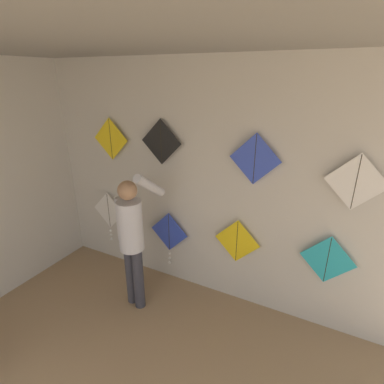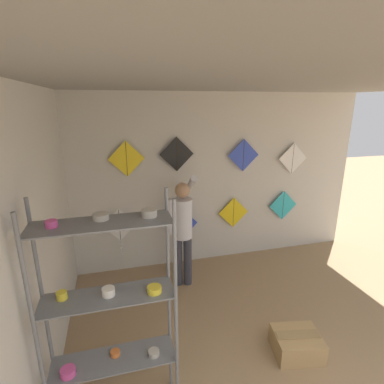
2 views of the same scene
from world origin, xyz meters
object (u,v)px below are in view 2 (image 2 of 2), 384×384
(shopkeeper, at_px, (182,225))
(kite_5, at_px, (177,154))
(cardboard_box, at_px, (297,344))
(kite_2, at_px, (233,213))
(kite_1, at_px, (182,226))
(kite_4, at_px, (126,159))
(shelf_rack, at_px, (110,302))
(kite_7, at_px, (293,159))
(kite_0, at_px, (120,227))
(kite_3, at_px, (283,205))
(kite_6, at_px, (243,155))

(shopkeeper, distance_m, kite_5, 1.10)
(cardboard_box, bearing_deg, kite_2, 86.35)
(kite_1, relative_size, kite_4, 1.39)
(kite_5, bearing_deg, shelf_rack, -113.83)
(cardboard_box, xyz_separation_m, kite_5, (-0.84, 2.19, 1.76))
(cardboard_box, height_order, kite_7, kite_7)
(kite_0, xyz_separation_m, kite_7, (2.95, 0.00, 0.94))
(kite_4, bearing_deg, kite_0, -179.64)
(shopkeeper, relative_size, kite_2, 3.15)
(cardboard_box, relative_size, kite_3, 1.05)
(cardboard_box, bearing_deg, kite_0, 128.79)
(kite_5, bearing_deg, kite_3, 0.00)
(kite_2, bearing_deg, kite_0, -179.97)
(shelf_rack, height_order, kite_7, shelf_rack)
(kite_5, bearing_deg, kite_6, 0.00)
(kite_7, bearing_deg, kite_4, 180.00)
(kite_4, bearing_deg, kite_6, 0.00)
(kite_5, bearing_deg, kite_4, 180.00)
(kite_0, height_order, kite_7, kite_7)
(kite_1, bearing_deg, kite_7, 0.03)
(kite_3, xyz_separation_m, kite_5, (-1.92, 0.00, 1.00))
(shelf_rack, xyz_separation_m, kite_0, (0.13, 2.38, -0.38))
(kite_4, distance_m, kite_6, 1.86)
(kite_4, bearing_deg, kite_5, 0.00)
(kite_1, xyz_separation_m, kite_3, (1.86, 0.00, 0.20))
(kite_6, bearing_deg, kite_7, 0.00)
(cardboard_box, height_order, kite_1, kite_1)
(cardboard_box, xyz_separation_m, kite_3, (1.09, 2.19, 0.76))
(kite_2, xyz_separation_m, kite_6, (0.13, 0.00, 0.98))
(kite_3, bearing_deg, kite_4, 180.00)
(cardboard_box, xyz_separation_m, kite_0, (-1.76, 2.19, 0.65))
(kite_1, height_order, kite_2, kite_2)
(kite_0, bearing_deg, kite_7, 0.02)
(kite_4, bearing_deg, kite_3, 0.00)
(kite_5, xyz_separation_m, kite_6, (1.11, 0.00, -0.07))
(cardboard_box, bearing_deg, kite_5, 110.90)
(kite_4, height_order, kite_5, kite_5)
(kite_5, xyz_separation_m, kite_7, (2.03, 0.00, -0.16))
(cardboard_box, height_order, kite_2, kite_2)
(cardboard_box, relative_size, kite_6, 1.05)
(kite_2, bearing_deg, kite_6, 0.00)
(kite_2, bearing_deg, cardboard_box, -93.65)
(kite_3, relative_size, kite_5, 1.00)
(shelf_rack, relative_size, kite_3, 3.74)
(shelf_rack, distance_m, cardboard_box, 2.16)
(cardboard_box, xyz_separation_m, kite_6, (0.27, 2.19, 1.69))
(kite_0, height_order, kite_5, kite_5)
(kite_3, relative_size, kite_7, 1.00)
(kite_5, distance_m, kite_7, 2.04)
(kite_6, bearing_deg, kite_4, 180.00)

